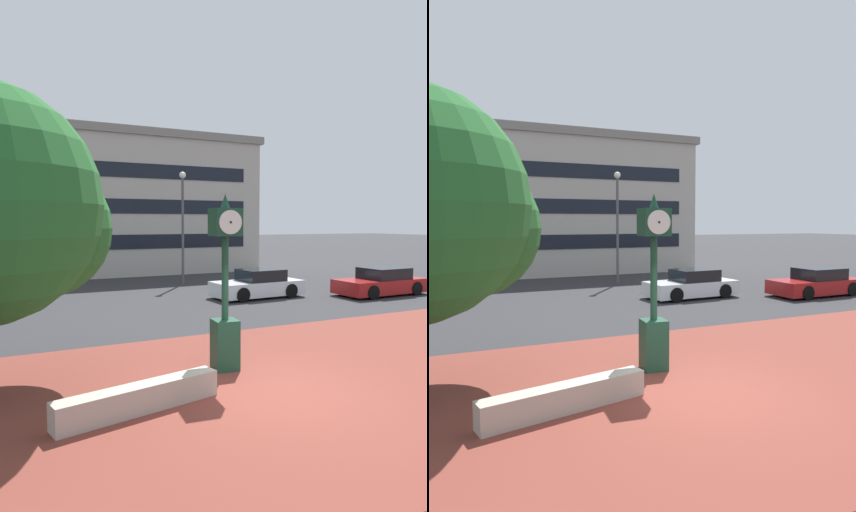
# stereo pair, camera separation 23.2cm
# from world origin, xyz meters

# --- Properties ---
(ground_plane) EXTENTS (200.00, 200.00, 0.00)m
(ground_plane) POSITION_xyz_m (0.00, 0.00, 0.00)
(ground_plane) COLOR #2D2D30
(plaza_brick_paving) EXTENTS (44.00, 9.05, 0.01)m
(plaza_brick_paving) POSITION_xyz_m (0.00, 0.52, 0.00)
(plaza_brick_paving) COLOR brown
(plaza_brick_paving) RESTS_ON ground
(planter_wall) EXTENTS (3.21, 1.05, 0.50)m
(planter_wall) POSITION_xyz_m (-2.71, 0.27, 0.25)
(planter_wall) COLOR #ADA393
(planter_wall) RESTS_ON ground
(street_clock) EXTENTS (0.69, 0.74, 4.06)m
(street_clock) POSITION_xyz_m (-0.23, 1.78, 1.86)
(street_clock) COLOR #19422D
(street_clock) RESTS_ON ground
(car_street_near) EXTENTS (4.20, 2.02, 1.28)m
(car_street_near) POSITION_xyz_m (5.83, 10.37, 0.57)
(car_street_near) COLOR silver
(car_street_near) RESTS_ON ground
(car_street_mid) EXTENTS (4.45, 2.04, 1.28)m
(car_street_mid) POSITION_xyz_m (11.47, 8.51, 0.57)
(car_street_mid) COLOR maroon
(car_street_mid) RESTS_ON ground
(flagpole_primary) EXTENTS (1.79, 0.14, 8.29)m
(flagpole_primary) POSITION_xyz_m (-2.89, 19.07, 5.03)
(flagpole_primary) COLOR silver
(flagpole_primary) RESTS_ON ground
(civic_building) EXTENTS (26.54, 16.15, 9.27)m
(civic_building) POSITION_xyz_m (-1.06, 28.27, 4.65)
(civic_building) COLOR #B2ADA3
(civic_building) RESTS_ON ground
(street_lamp_post) EXTENTS (0.36, 0.36, 6.13)m
(street_lamp_post) POSITION_xyz_m (4.40, 15.93, 3.79)
(street_lamp_post) COLOR #4C4C51
(street_lamp_post) RESTS_ON ground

